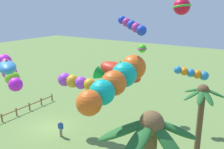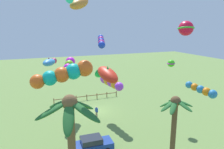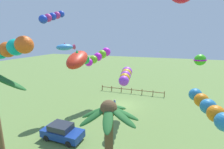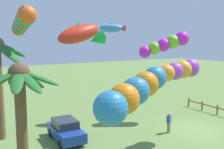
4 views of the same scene
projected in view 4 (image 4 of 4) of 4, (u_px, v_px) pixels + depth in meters
name	position (u px, v px, depth m)	size (l,w,h in m)	color
ground_plane	(194.00, 130.00, 20.64)	(120.00, 120.00, 0.00)	olive
palm_tree_0	(21.00, 104.00, 10.58)	(3.16, 3.23, 6.29)	brown
parked_car_0	(66.00, 130.00, 18.56)	(3.95, 1.84, 1.51)	navy
spectator_0	(169.00, 122.00, 20.02)	(0.35, 0.52, 1.59)	gray
kite_tube_2	(177.00, 71.00, 17.51)	(1.75, 4.78, 1.39)	#AC3EE5
kite_fish_3	(113.00, 28.00, 23.14)	(2.01, 2.48, 0.97)	#3786CF
kite_tube_5	(133.00, 93.00, 7.31)	(1.83, 3.10, 1.30)	teal
kite_tube_7	(166.00, 44.00, 23.07)	(2.47, 4.34, 2.36)	#DE21E6
kite_tube_8	(23.00, 22.00, 18.72)	(4.78, 1.35, 1.99)	orange
kite_fish_9	(81.00, 34.00, 16.47)	(2.00, 3.70, 1.88)	red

